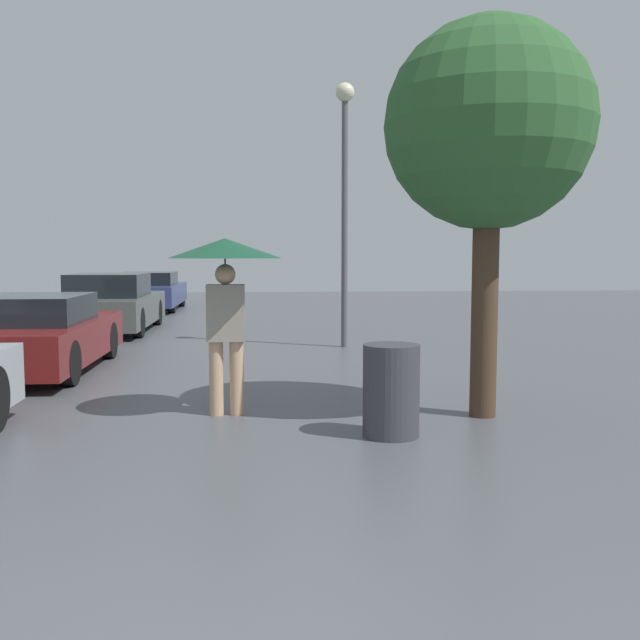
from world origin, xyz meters
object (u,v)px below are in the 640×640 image
parked_car_third (111,304)px  tree (488,128)px  pedestrian (225,270)px  trash_bin (391,390)px  street_lamp (345,172)px  parked_car_farthest (149,291)px  parked_car_second (36,335)px

parked_car_third → tree: (5.57, -8.77, 2.38)m
pedestrian → trash_bin: (1.56, -1.02, -1.10)m
trash_bin → pedestrian: bearing=146.9°
trash_bin → tree: bearing=33.5°
pedestrian → tree: size_ratio=0.46×
street_lamp → parked_car_farthest: bearing=118.0°
parked_car_third → street_lamp: (4.80, -3.08, 2.58)m
parked_car_second → parked_car_farthest: parked_car_farthest is taller
street_lamp → tree: bearing=-82.3°
parked_car_farthest → street_lamp: bearing=-62.0°
tree → trash_bin: 2.87m
pedestrian → parked_car_third: 9.02m
parked_car_second → trash_bin: bearing=-42.6°
parked_car_third → trash_bin: (4.46, -9.51, -0.16)m
trash_bin → parked_car_third: bearing=115.1°
pedestrian → parked_car_third: (-2.90, 8.49, -0.94)m
pedestrian → tree: tree is taller
parked_car_third → street_lamp: bearing=-32.7°
parked_car_third → street_lamp: 6.26m
parked_car_second → tree: (5.53, -3.33, 2.44)m
street_lamp → parked_car_second: bearing=-153.5°
parked_car_third → tree: size_ratio=1.05×
parked_car_second → parked_car_farthest: (-0.13, 11.57, 0.03)m
pedestrian → tree: bearing=-6.0°
parked_car_third → tree: bearing=-57.6°
parked_car_third → parked_car_farthest: 6.13m
parked_car_third → parked_car_farthest: parked_car_third is taller
pedestrian → parked_car_third: bearing=108.8°
parked_car_second → pedestrian: bearing=-46.9°
parked_car_second → parked_car_farthest: bearing=90.7°
tree → parked_car_farthest: bearing=110.8°
parked_car_second → trash_bin: (4.42, -4.07, -0.10)m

